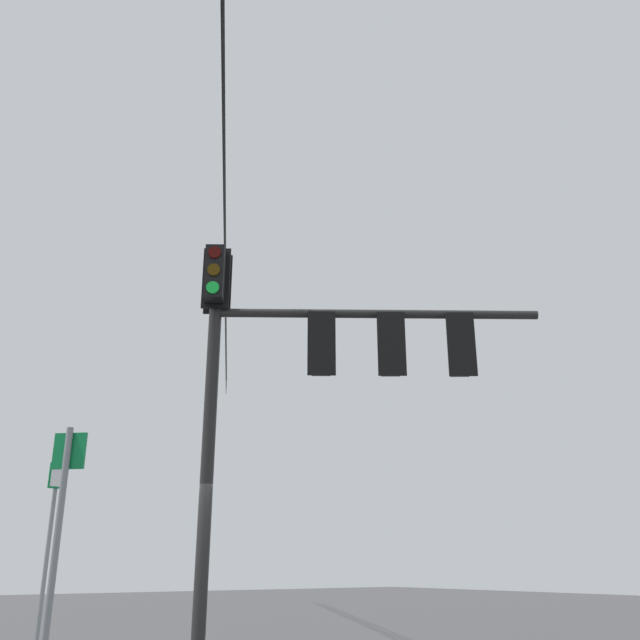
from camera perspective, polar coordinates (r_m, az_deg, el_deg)
The scene contains 4 objects.
signal_mast_assembly at distance 10.98m, azimuth -1.87°, elevation -2.80°, with size 4.73×3.42×6.27m.
route_sign_primary at distance 12.49m, azimuth -21.27°, elevation -16.29°, with size 0.27×0.10×3.02m.
route_sign_secondary at distance 7.61m, azimuth -20.65°, elevation -16.14°, with size 0.27×0.26×2.71m.
overhead_wire_span at distance 13.93m, azimuth -7.82°, elevation 10.19°, with size 15.54×29.20×1.03m.
Camera 1 is at (3.73, 9.26, 1.36)m, focal length 39.11 mm.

